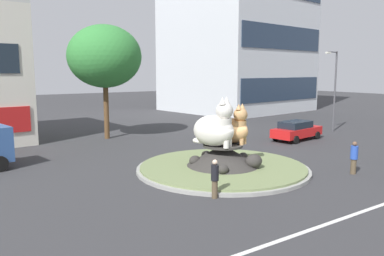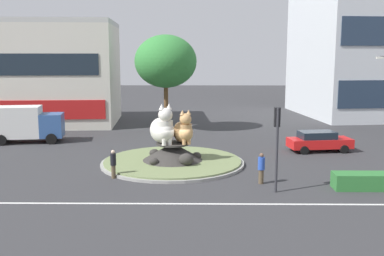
{
  "view_description": "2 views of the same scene",
  "coord_description": "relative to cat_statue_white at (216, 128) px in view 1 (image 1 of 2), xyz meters",
  "views": [
    {
      "loc": [
        -13.56,
        -16.74,
        5.58
      ],
      "look_at": [
        -0.51,
        2.34,
        2.18
      ],
      "focal_mm": 36.28,
      "sensor_mm": 36.0,
      "label": 1
    },
    {
      "loc": [
        1.69,
        -29.92,
        7.39
      ],
      "look_at": [
        1.32,
        0.58,
        2.4
      ],
      "focal_mm": 42.0,
      "sensor_mm": 36.0,
      "label": 2
    }
  ],
  "objects": [
    {
      "name": "pedestrian_black_shirt",
      "position": [
        -2.74,
        -3.49,
        -1.55
      ],
      "size": [
        0.35,
        0.35,
        1.75
      ],
      "rotation": [
        0.0,
        0.0,
        4.63
      ],
      "color": "brown",
      "rests_on": "ground"
    },
    {
      "name": "cat_statue_white",
      "position": [
        0.0,
        0.0,
        0.0
      ],
      "size": [
        2.4,
        3.08,
        2.75
      ],
      "rotation": [
        0.0,
        0.0,
        -1.12
      ],
      "color": "silver",
      "rests_on": "roundabout_island"
    },
    {
      "name": "pedestrian_blue_shirt",
      "position": [
        6.03,
        -4.53,
        -1.53
      ],
      "size": [
        0.4,
        0.4,
        1.8
      ],
      "rotation": [
        0.0,
        0.0,
        0.16
      ],
      "color": "brown",
      "rests_on": "ground"
    },
    {
      "name": "streetlight_arm",
      "position": [
        17.95,
        5.49,
        1.81
      ],
      "size": [
        2.28,
        0.72,
        7.37
      ],
      "rotation": [
        0.0,
        0.0,
        3.4
      ],
      "color": "#4C4C51",
      "rests_on": "ground"
    },
    {
      "name": "broadleaf_tree_behind_island",
      "position": [
        -0.74,
        13.82,
        4.27
      ],
      "size": [
        5.98,
        5.98,
        9.31
      ],
      "color": "brown",
      "rests_on": "ground"
    },
    {
      "name": "sedan_on_far_lane",
      "position": [
        11.72,
        4.36,
        -1.66
      ],
      "size": [
        4.99,
        2.6,
        1.57
      ],
      "rotation": [
        0.0,
        0.0,
        0.14
      ],
      "color": "red",
      "rests_on": "ground"
    },
    {
      "name": "lane_centreline",
      "position": [
        0.64,
        -8.17,
        -2.48
      ],
      "size": [
        112.0,
        0.2,
        0.01
      ],
      "primitive_type": "cube",
      "color": "silver",
      "rests_on": "ground"
    },
    {
      "name": "ground_plane",
      "position": [
        0.64,
        0.15,
        -2.48
      ],
      "size": [
        160.0,
        160.0,
        0.0
      ],
      "primitive_type": "plane",
      "color": "#333335"
    },
    {
      "name": "cat_statue_calico",
      "position": [
        1.39,
        0.14,
        -0.16
      ],
      "size": [
        1.9,
        2.56,
        2.31
      ],
      "rotation": [
        0.0,
        0.0,
        -1.21
      ],
      "color": "tan",
      "rests_on": "roundabout_island"
    },
    {
      "name": "roundabout_island",
      "position": [
        0.65,
        0.14,
        -2.01
      ],
      "size": [
        9.77,
        9.77,
        1.48
      ],
      "color": "gray",
      "rests_on": "ground"
    }
  ]
}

